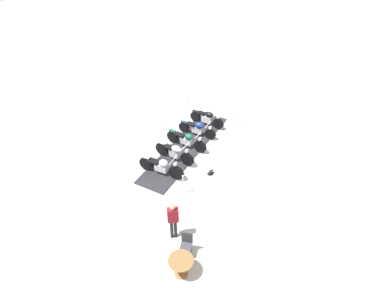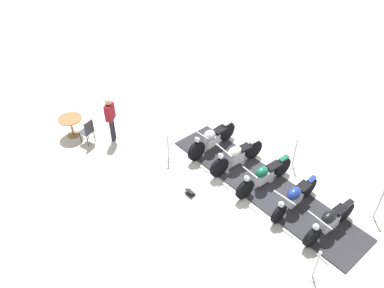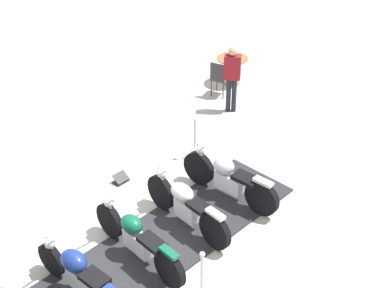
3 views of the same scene
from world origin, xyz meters
TOP-DOWN VIEW (x-y plane):
  - ground_plane at (0.00, 0.00)m, footprint 80.00×80.00m
  - display_platform at (0.00, 0.00)m, footprint 6.94×4.34m
  - motorcycle_chrome at (2.13, 1.02)m, footprint 1.24×2.03m
  - motorcycle_cream at (1.06, 0.53)m, footprint 1.01×2.09m
  - motorcycle_forest at (-0.01, 0.03)m, footprint 1.01×2.19m
  - motorcycle_navy at (-1.09, -0.46)m, footprint 1.17×1.95m
  - stanchion_right_front at (2.05, 2.58)m, footprint 0.33×0.33m
  - info_placard at (0.30, 2.31)m, footprint 0.38×0.32m
  - cafe_table at (4.33, 5.63)m, footprint 0.85×0.85m
  - cafe_chair_near_table at (3.71, 5.09)m, footprint 0.56×0.56m
  - bystander_person at (3.67, 4.23)m, footprint 0.46×0.39m

SIDE VIEW (x-z plane):
  - ground_plane at x=0.00m, z-range 0.00..0.00m
  - display_platform at x=0.00m, z-range 0.00..0.04m
  - info_placard at x=0.30m, z-range -0.04..0.15m
  - stanchion_right_front at x=2.05m, z-range -0.19..0.83m
  - motorcycle_forest at x=-0.01m, z-range -0.01..0.98m
  - motorcycle_navy at x=-1.09m, z-range 0.05..0.94m
  - motorcycle_chrome at x=2.13m, z-range -0.02..1.02m
  - motorcycle_cream at x=1.06m, z-range 0.00..1.03m
  - cafe_chair_near_table at x=3.71m, z-range 0.07..1.02m
  - cafe_table at x=4.33m, z-range 0.19..0.94m
  - bystander_person at x=3.67m, z-range 0.17..1.89m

